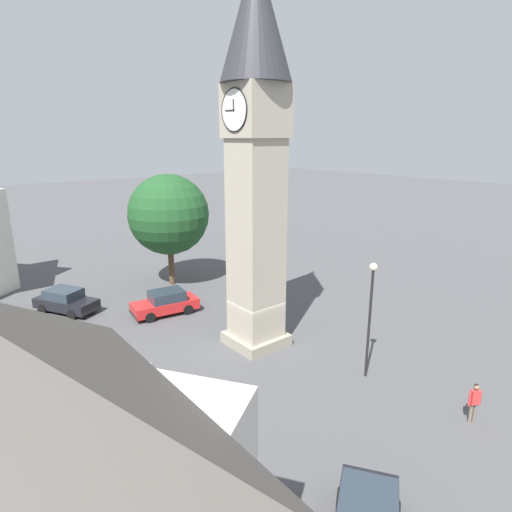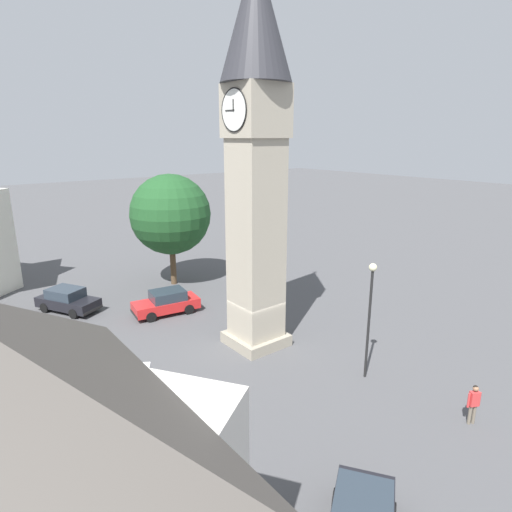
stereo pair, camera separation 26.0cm
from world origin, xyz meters
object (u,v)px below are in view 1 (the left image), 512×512
car_white_side (102,378)px  lamp_post (371,303)px  clock_tower (256,130)px  tree (169,215)px  car_silver_kerb (66,301)px  car_blue_kerb (165,303)px  pedestrian (475,400)px

car_white_side → lamp_post: 12.35m
clock_tower → tree: (11.82, -1.26, -5.84)m
tree → lamp_post: (-17.68, -0.67, -1.72)m
car_silver_kerb → car_blue_kerb: bearing=-132.0°
tree → clock_tower: bearing=173.9°
clock_tower → pedestrian: (-10.66, -2.40, -10.24)m
clock_tower → lamp_post: (-5.86, -1.93, -7.57)m
car_white_side → lamp_post: bearing=-122.0°
pedestrian → lamp_post: lamp_post is taller
car_white_side → pedestrian: (-11.16, -10.65, 0.25)m
clock_tower → car_silver_kerb: clock_tower is taller
car_white_side → lamp_post: size_ratio=0.79×
car_blue_kerb → tree: (4.98, -3.15, 4.64)m
clock_tower → car_white_side: 13.35m
car_silver_kerb → pedestrian: size_ratio=2.62×
car_white_side → tree: 15.49m
clock_tower → car_white_side: clock_tower is taller
car_blue_kerb → car_silver_kerb: size_ratio=0.98×
tree → car_blue_kerb: bearing=147.7°
car_silver_kerb → tree: size_ratio=0.53×
clock_tower → car_blue_kerb: 12.66m
tree → car_silver_kerb: bearing=94.5°
car_white_side → tree: tree is taller
car_silver_kerb → car_white_side: size_ratio=1.01×
car_blue_kerb → lamp_post: lamp_post is taller
car_blue_kerb → tree: bearing=-32.3°
tree → lamp_post: 17.78m
clock_tower → lamp_post: 9.77m
pedestrian → lamp_post: bearing=5.6°
pedestrian → tree: size_ratio=0.20×
clock_tower → car_white_side: (0.50, 8.25, -10.49)m
clock_tower → car_blue_kerb: size_ratio=4.45×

